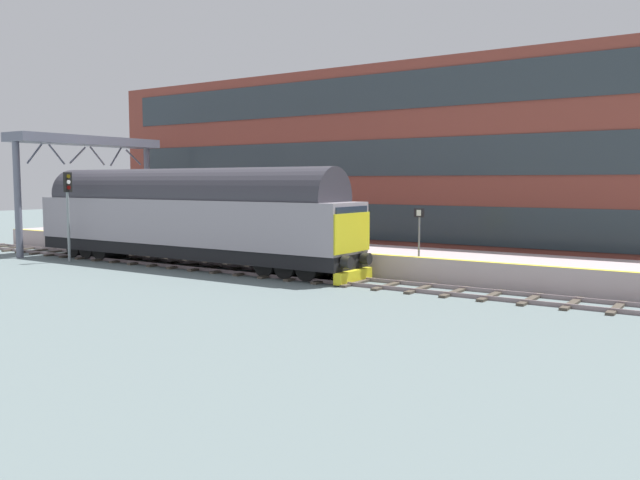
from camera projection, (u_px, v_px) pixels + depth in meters
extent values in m
plane|color=slate|center=(265.00, 274.00, 29.02)|extent=(140.00, 140.00, 0.00)
cube|color=gray|center=(255.00, 274.00, 28.42)|extent=(0.07, 60.00, 0.15)
cube|color=gray|center=(275.00, 271.00, 29.61)|extent=(0.07, 60.00, 0.15)
cube|color=#494036|center=(617.00, 308.00, 21.06)|extent=(2.50, 0.26, 0.09)
cube|color=#494036|center=(572.00, 303.00, 21.82)|extent=(2.50, 0.26, 0.09)
cube|color=#494036|center=(531.00, 299.00, 22.58)|extent=(2.50, 0.26, 0.09)
cube|color=#494036|center=(492.00, 295.00, 23.33)|extent=(2.50, 0.26, 0.09)
cube|color=#494036|center=(456.00, 292.00, 24.09)|extent=(2.50, 0.26, 0.09)
cube|color=#494036|center=(421.00, 289.00, 24.85)|extent=(2.50, 0.26, 0.09)
cube|color=#494036|center=(389.00, 285.00, 25.61)|extent=(2.50, 0.26, 0.09)
cube|color=#494036|center=(359.00, 282.00, 26.36)|extent=(2.50, 0.26, 0.09)
cube|color=#494036|center=(330.00, 280.00, 27.12)|extent=(2.50, 0.26, 0.09)
cube|color=#494036|center=(303.00, 277.00, 27.88)|extent=(2.50, 0.26, 0.09)
cube|color=#494036|center=(278.00, 274.00, 28.64)|extent=(2.50, 0.26, 0.09)
cube|color=#494036|center=(253.00, 272.00, 29.39)|extent=(2.50, 0.26, 0.09)
cube|color=#494036|center=(230.00, 270.00, 30.15)|extent=(2.50, 0.26, 0.09)
cube|color=#494036|center=(208.00, 268.00, 30.91)|extent=(2.50, 0.26, 0.09)
cube|color=#494036|center=(187.00, 265.00, 31.67)|extent=(2.50, 0.26, 0.09)
cube|color=#494036|center=(167.00, 263.00, 32.43)|extent=(2.50, 0.26, 0.09)
cube|color=#494036|center=(148.00, 262.00, 33.18)|extent=(2.50, 0.26, 0.09)
cube|color=#494036|center=(130.00, 260.00, 33.94)|extent=(2.50, 0.26, 0.09)
cube|color=#494036|center=(113.00, 258.00, 34.70)|extent=(2.50, 0.26, 0.09)
cube|color=#494036|center=(96.00, 256.00, 35.46)|extent=(2.50, 0.26, 0.09)
cube|color=#494036|center=(80.00, 255.00, 36.21)|extent=(2.50, 0.26, 0.09)
cube|color=#494036|center=(65.00, 253.00, 36.97)|extent=(2.50, 0.26, 0.09)
cube|color=#494036|center=(50.00, 252.00, 37.73)|extent=(2.50, 0.26, 0.09)
cube|color=#494036|center=(36.00, 251.00, 38.49)|extent=(2.50, 0.26, 0.09)
cube|color=#494036|center=(23.00, 249.00, 39.24)|extent=(2.50, 0.26, 0.09)
cube|color=#494036|center=(10.00, 248.00, 40.00)|extent=(2.50, 0.26, 0.09)
cube|color=#B6A3A5|center=(312.00, 255.00, 31.95)|extent=(4.00, 44.00, 1.00)
cube|color=yellow|center=(289.00, 248.00, 30.38)|extent=(0.30, 44.00, 0.01)
cube|color=brown|center=(378.00, 163.00, 38.40)|extent=(5.78, 36.19, 10.29)
cube|color=#2E383F|center=(352.00, 221.00, 36.27)|extent=(0.06, 33.29, 1.92)
cube|color=#2E383F|center=(352.00, 158.00, 35.97)|extent=(0.06, 33.29, 1.92)
cube|color=#2E383F|center=(352.00, 94.00, 35.66)|extent=(0.06, 33.29, 1.92)
cube|color=black|center=(185.00, 249.00, 31.67)|extent=(2.56, 18.62, 0.60)
cube|color=gray|center=(185.00, 221.00, 31.55)|extent=(2.70, 18.62, 2.10)
cylinder|color=#35333B|center=(184.00, 195.00, 31.44)|extent=(2.56, 17.13, 2.57)
cube|color=yellow|center=(352.00, 233.00, 26.37)|extent=(2.65, 0.08, 1.58)
cube|color=#232D3D|center=(352.00, 215.00, 26.31)|extent=(2.38, 0.04, 0.64)
cube|color=#232D3D|center=(205.00, 214.00, 32.66)|extent=(0.04, 13.04, 0.44)
cylinder|color=black|center=(347.00, 262.00, 25.73)|extent=(0.48, 0.35, 0.48)
cylinder|color=black|center=(366.00, 259.00, 26.97)|extent=(0.48, 0.35, 0.48)
cube|color=yellow|center=(353.00, 276.00, 26.49)|extent=(2.43, 0.36, 0.47)
cylinder|color=black|center=(316.00, 267.00, 27.46)|extent=(1.64, 1.04, 1.04)
cylinder|color=black|center=(295.00, 265.00, 28.07)|extent=(1.64, 1.04, 1.04)
cylinder|color=black|center=(275.00, 263.00, 28.69)|extent=(1.64, 1.04, 1.04)
cylinder|color=black|center=(111.00, 249.00, 34.71)|extent=(1.64, 1.04, 1.04)
cylinder|color=black|center=(98.00, 248.00, 35.32)|extent=(1.64, 1.04, 1.04)
cylinder|color=black|center=(85.00, 247.00, 35.93)|extent=(1.64, 1.04, 1.04)
cylinder|color=gray|center=(68.00, 217.00, 33.25)|extent=(0.14, 0.14, 4.52)
cube|color=black|center=(68.00, 182.00, 33.06)|extent=(0.44, 0.10, 0.99)
cylinder|color=#53470A|center=(68.00, 176.00, 33.00)|extent=(0.20, 0.06, 0.20)
cylinder|color=white|center=(68.00, 182.00, 33.03)|extent=(0.20, 0.06, 0.20)
cylinder|color=#500807|center=(69.00, 188.00, 33.05)|extent=(0.20, 0.06, 0.20)
cylinder|color=slate|center=(419.00, 232.00, 26.98)|extent=(0.08, 0.08, 1.96)
cube|color=black|center=(419.00, 213.00, 26.88)|extent=(0.05, 0.44, 0.36)
cube|color=white|center=(419.00, 213.00, 26.86)|extent=(0.01, 0.20, 0.24)
cylinder|color=#302E3F|center=(295.00, 237.00, 31.61)|extent=(0.13, 0.13, 0.84)
cylinder|color=#302E3F|center=(292.00, 236.00, 31.75)|extent=(0.13, 0.13, 0.84)
cylinder|color=tan|center=(294.00, 222.00, 31.62)|extent=(0.41, 0.41, 0.56)
sphere|color=tan|center=(294.00, 213.00, 31.58)|extent=(0.22, 0.22, 0.22)
cylinder|color=tan|center=(297.00, 222.00, 31.46)|extent=(0.09, 0.09, 0.52)
cylinder|color=tan|center=(291.00, 222.00, 31.77)|extent=(0.09, 0.09, 0.52)
cylinder|color=slate|center=(18.00, 200.00, 34.98)|extent=(0.36, 0.36, 6.16)
cylinder|color=slate|center=(148.00, 197.00, 42.34)|extent=(0.36, 0.36, 6.16)
cube|color=slate|center=(87.00, 141.00, 38.37)|extent=(9.30, 2.00, 0.50)
cylinder|color=slate|center=(35.00, 154.00, 35.65)|extent=(0.98, 0.10, 1.14)
cylinder|color=slate|center=(57.00, 154.00, 36.77)|extent=(1.01, 0.10, 1.11)
cylinder|color=slate|center=(78.00, 155.00, 37.88)|extent=(1.11, 0.10, 1.00)
cylinder|color=slate|center=(97.00, 156.00, 39.00)|extent=(1.03, 0.10, 1.09)
cylinder|color=slate|center=(116.00, 157.00, 40.12)|extent=(0.92, 0.10, 1.18)
cylinder|color=slate|center=(133.00, 157.00, 41.23)|extent=(1.17, 0.10, 0.94)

